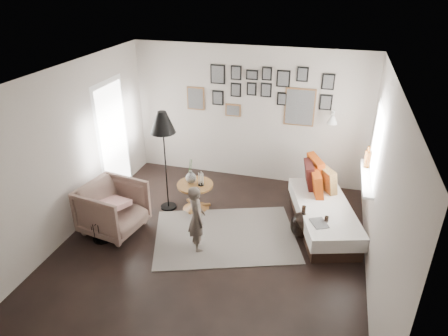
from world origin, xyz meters
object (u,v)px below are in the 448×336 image
(pedestal_table, at_px, (196,197))
(child, at_px, (197,218))
(demijohn_large, at_px, (302,225))
(demijohn_small, at_px, (324,234))
(daybed, at_px, (324,210))
(floor_lamp, at_px, (163,126))
(armchair, at_px, (113,208))
(magazine_basket, at_px, (102,230))
(vase, at_px, (191,176))

(pedestal_table, bearing_deg, child, -69.25)
(child, bearing_deg, demijohn_large, -97.49)
(demijohn_large, distance_m, demijohn_small, 0.37)
(pedestal_table, distance_m, demijohn_large, 1.91)
(daybed, xyz_separation_m, demijohn_large, (-0.30, -0.44, -0.06))
(pedestal_table, distance_m, floor_lamp, 1.40)
(demijohn_large, bearing_deg, armchair, -168.01)
(daybed, bearing_deg, child, -164.42)
(armchair, bearing_deg, floor_lamp, -24.19)
(daybed, height_order, magazine_basket, daybed)
(vase, distance_m, child, 1.17)
(child, bearing_deg, vase, -9.01)
(daybed, height_order, demijohn_small, daybed)
(vase, xyz_separation_m, daybed, (2.26, 0.09, -0.35))
(demijohn_large, height_order, demijohn_small, demijohn_large)
(demijohn_small, bearing_deg, child, -162.12)
(magazine_basket, distance_m, child, 1.56)
(armchair, distance_m, demijohn_small, 3.32)
(pedestal_table, bearing_deg, vase, 165.96)
(magazine_basket, bearing_deg, demijohn_large, 16.97)
(pedestal_table, distance_m, vase, 0.41)
(magazine_basket, bearing_deg, demijohn_small, 13.35)
(magazine_basket, relative_size, demijohn_small, 0.69)
(vase, relative_size, daybed, 0.22)
(pedestal_table, xyz_separation_m, vase, (-0.08, 0.02, 0.40))
(daybed, relative_size, child, 1.91)
(daybed, height_order, armchair, daybed)
(daybed, bearing_deg, floor_lamp, 167.31)
(pedestal_table, distance_m, demijohn_small, 2.28)
(floor_lamp, bearing_deg, magazine_basket, -118.95)
(demijohn_small, bearing_deg, pedestal_table, 168.56)
(floor_lamp, distance_m, magazine_basket, 1.89)
(pedestal_table, xyz_separation_m, child, (0.40, -1.04, 0.30))
(daybed, relative_size, armchair, 2.29)
(magazine_basket, distance_m, demijohn_small, 3.44)
(daybed, bearing_deg, pedestal_table, 165.60)
(daybed, bearing_deg, demijohn_small, -102.21)
(vase, relative_size, demijohn_small, 0.87)
(floor_lamp, height_order, demijohn_small, floor_lamp)
(magazine_basket, height_order, demijohn_small, demijohn_small)
(pedestal_table, bearing_deg, magazine_basket, -131.74)
(armchair, relative_size, child, 0.84)
(demijohn_large, xyz_separation_m, child, (-1.49, -0.71, 0.31))
(pedestal_table, xyz_separation_m, demijohn_large, (1.88, -0.33, -0.01))
(floor_lamp, distance_m, demijohn_small, 3.05)
(vase, distance_m, demijohn_large, 2.03)
(vase, height_order, demijohn_large, vase)
(floor_lamp, bearing_deg, daybed, 4.52)
(demijohn_small, distance_m, child, 1.96)
(armchair, distance_m, magazine_basket, 0.38)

